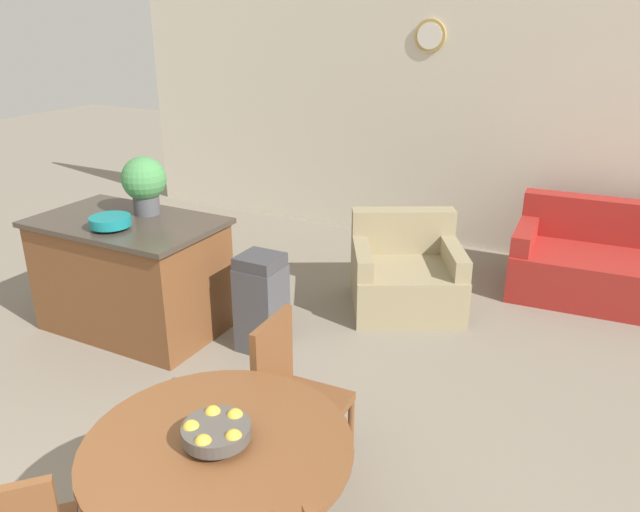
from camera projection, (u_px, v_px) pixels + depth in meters
name	position (u px, v px, depth m)	size (l,w,h in m)	color
wall_back	(457.00, 121.00, 6.48)	(8.00, 0.09, 2.70)	beige
dining_table	(220.00, 477.00, 2.62)	(1.12, 1.12, 0.77)	brown
dining_chair_far_side	(292.00, 392.00, 3.34)	(0.44, 0.44, 0.93)	brown
fruit_bowl	(216.00, 431.00, 2.53)	(0.28, 0.28, 0.11)	#4C4742
kitchen_island	(132.00, 275.00, 4.96)	(1.45, 0.89, 0.92)	brown
teal_bowl	(110.00, 221.00, 4.58)	(0.30, 0.30, 0.09)	#147A7F
potted_plant	(144.00, 182.00, 4.85)	(0.35, 0.35, 0.46)	#4C4C51
trash_bin	(262.00, 303.00, 4.67)	(0.32, 0.31, 0.76)	#47474C
couch	(618.00, 268.00, 5.54)	(1.84, 1.04, 0.82)	maroon
armchair	(406.00, 276.00, 5.40)	(1.21, 1.19, 0.79)	#998966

